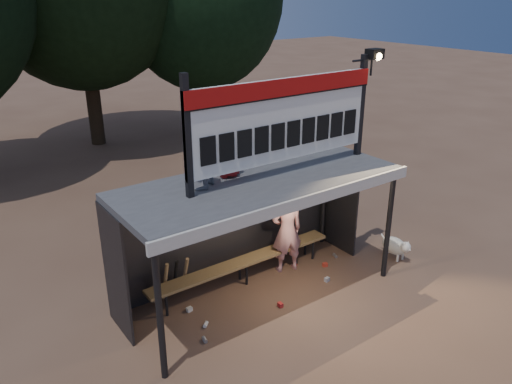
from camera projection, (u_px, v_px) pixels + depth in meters
ground at (260, 295)px, 9.35m from camera, size 80.00×80.00×0.00m
player at (287, 230)px, 9.87m from camera, size 0.73×0.56×1.76m
child_a at (200, 154)px, 7.88m from camera, size 0.71×0.68×1.16m
child_b at (228, 149)px, 8.41m from camera, size 0.51×0.36×0.99m
dugout_shelter at (252, 200)px, 8.84m from camera, size 5.10×2.08×2.32m
scoreboard_assembly at (287, 117)px, 8.39m from camera, size 4.10×0.27×1.99m
bench at (243, 262)px, 9.60m from camera, size 4.00×0.35×0.48m
dog at (396, 246)px, 10.53m from camera, size 0.36×0.81×0.49m
bats at (170, 280)px, 9.04m from camera, size 0.67×0.35×0.84m
litter at (275, 290)px, 9.43m from camera, size 3.76×1.13×0.08m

